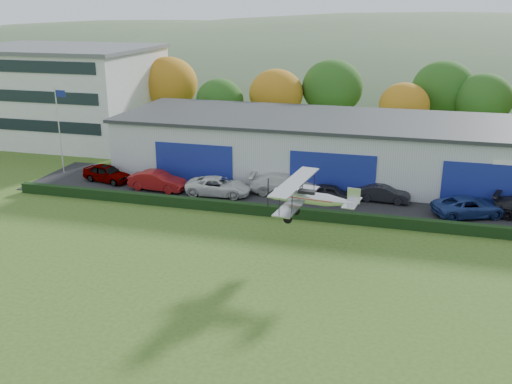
% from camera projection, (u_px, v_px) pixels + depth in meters
% --- Properties ---
extents(ground, '(300.00, 300.00, 0.00)m').
position_uv_depth(ground, '(166.00, 325.00, 28.30)').
color(ground, '#36551B').
rests_on(ground, ground).
extents(apron, '(48.00, 9.00, 0.05)m').
position_uv_depth(apron, '(305.00, 197.00, 46.76)').
color(apron, black).
rests_on(apron, ground).
extents(hedge, '(46.00, 0.60, 0.80)m').
position_uv_depth(hedge, '(293.00, 213.00, 42.25)').
color(hedge, black).
rests_on(hedge, ground).
extents(hangar, '(40.60, 12.60, 5.30)m').
position_uv_depth(hangar, '(342.00, 147.00, 51.81)').
color(hangar, '#B2B7BC').
rests_on(hangar, ground).
extents(office_block, '(20.60, 15.60, 10.40)m').
position_uv_depth(office_block, '(62.00, 93.00, 65.68)').
color(office_block, silver).
rests_on(office_block, ground).
extents(flagpole, '(1.05, 0.10, 8.00)m').
position_uv_depth(flagpole, '(60.00, 122.00, 51.89)').
color(flagpole, silver).
rests_on(flagpole, ground).
extents(tree_belt, '(75.70, 13.22, 10.12)m').
position_uv_depth(tree_belt, '(320.00, 92.00, 63.48)').
color(tree_belt, '#3D2614').
rests_on(tree_belt, ground).
extents(distant_hills, '(430.00, 196.00, 56.00)m').
position_uv_depth(distant_hills, '(356.00, 106.00, 161.63)').
color(distant_hills, '#4C6642').
rests_on(distant_hills, ground).
extents(car_0, '(4.80, 2.79, 1.53)m').
position_uv_depth(car_0, '(107.00, 173.00, 50.47)').
color(car_0, gray).
rests_on(car_0, apron).
extents(car_1, '(4.96, 2.01, 1.60)m').
position_uv_depth(car_1, '(157.00, 181.00, 48.21)').
color(car_1, maroon).
rests_on(car_1, apron).
extents(car_2, '(5.51, 2.87, 1.48)m').
position_uv_depth(car_2, '(219.00, 186.00, 47.00)').
color(car_2, silver).
rests_on(car_2, apron).
extents(car_3, '(5.85, 2.84, 1.64)m').
position_uv_depth(car_3, '(284.00, 184.00, 47.30)').
color(car_3, silver).
rests_on(car_3, apron).
extents(car_4, '(4.12, 1.66, 1.40)m').
position_uv_depth(car_4, '(331.00, 193.00, 45.43)').
color(car_4, black).
rests_on(car_4, apron).
extents(car_5, '(4.18, 1.68, 1.35)m').
position_uv_depth(car_5, '(384.00, 193.00, 45.45)').
color(car_5, black).
rests_on(car_5, apron).
extents(car_6, '(5.88, 4.40, 1.48)m').
position_uv_depth(car_6, '(469.00, 207.00, 42.31)').
color(car_6, navy).
rests_on(car_6, apron).
extents(biplane, '(5.78, 6.64, 2.47)m').
position_uv_depth(biplane, '(308.00, 196.00, 34.64)').
color(biplane, silver).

